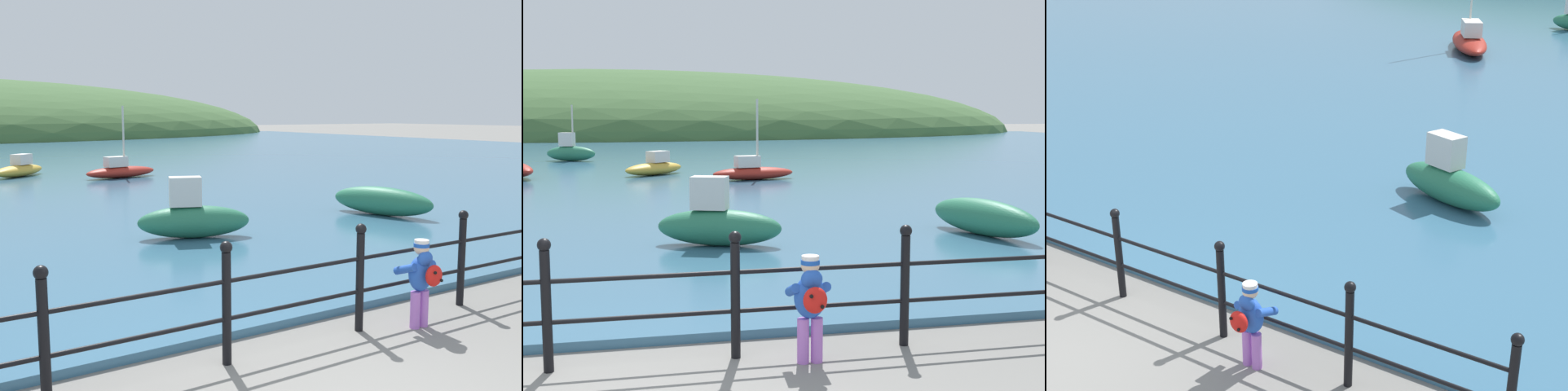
% 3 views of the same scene
% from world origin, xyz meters
% --- Properties ---
extents(ground_plane, '(200.00, 200.00, 0.00)m').
position_xyz_m(ground_plane, '(0.00, 0.00, 0.00)').
color(ground_plane, slate).
extents(iron_railing, '(10.22, 0.12, 1.21)m').
position_xyz_m(iron_railing, '(-0.43, 1.50, 0.64)').
color(iron_railing, black).
rests_on(iron_railing, ground).
extents(child_in_coat, '(0.38, 0.53, 1.00)m').
position_xyz_m(child_in_coat, '(1.89, 1.20, 0.61)').
color(child_in_coat, '#AD66C6').
rests_on(child_in_coat, ground).
extents(boat_red_dinghy, '(2.16, 1.34, 1.14)m').
position_xyz_m(boat_red_dinghy, '(1.77, 6.65, 0.47)').
color(boat_red_dinghy, '#287551').
rests_on(boat_red_dinghy, water).
extents(boat_far_right, '(3.10, 4.46, 5.51)m').
position_xyz_m(boat_far_right, '(-3.60, 20.53, 0.47)').
color(boat_far_right, maroon).
rests_on(boat_far_right, water).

